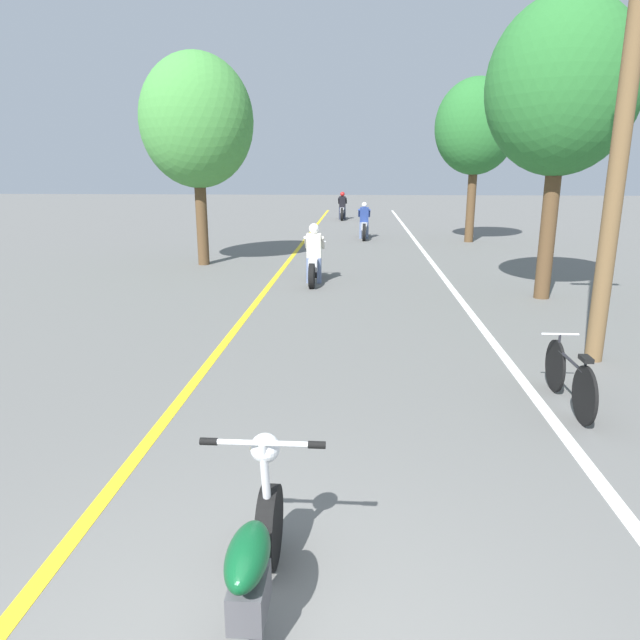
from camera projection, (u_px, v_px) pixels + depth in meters
name	position (u px, v px, depth m)	size (l,w,h in m)	color
lane_stripe_center	(278.00, 274.00, 14.98)	(0.14, 48.00, 0.01)	yellow
lane_stripe_edge	(442.00, 276.00, 14.70)	(0.14, 48.00, 0.01)	white
utility_pole	(626.00, 106.00, 7.37)	(1.10, 0.24, 6.74)	brown
roadside_tree_right_near	(562.00, 88.00, 11.15)	(2.98, 2.68, 5.95)	#513A23
roadside_tree_right_far	(476.00, 127.00, 20.56)	(2.95, 2.66, 5.86)	#513A23
roadside_tree_left	(197.00, 122.00, 15.50)	(3.10, 2.79, 5.72)	#513A23
motorcycle_foreground	(251.00, 579.00, 3.26)	(0.80, 2.03, 1.03)	black
motorcycle_rider_lead	(314.00, 260.00, 13.73)	(0.50, 1.94, 1.43)	black
motorcycle_rider_mid	(364.00, 225.00, 22.51)	(0.50, 2.16, 1.42)	black
motorcycle_rider_far	(342.00, 209.00, 31.00)	(0.50, 2.11, 1.48)	black
bicycle_parked	(569.00, 377.00, 6.57)	(0.44, 1.61, 0.76)	black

